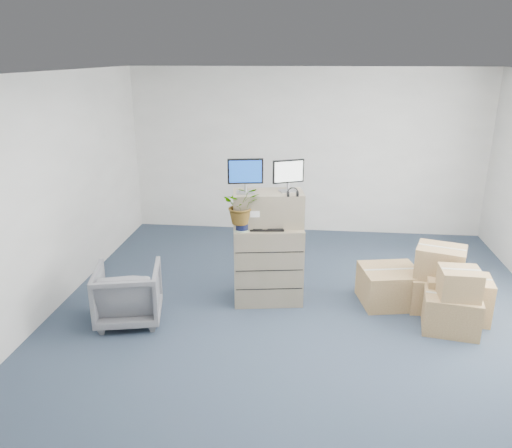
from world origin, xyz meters
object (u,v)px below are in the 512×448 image
at_px(monitor_right, 288,174).
at_px(office_chair, 128,291).
at_px(potted_plant, 242,210).
at_px(keyboard, 267,229).
at_px(monitor_left, 245,174).
at_px(water_bottle, 275,214).
at_px(filing_cabinet_lower, 268,264).

height_order(monitor_right, office_chair, monitor_right).
bearing_deg(office_chair, potted_plant, -169.94).
xyz_separation_m(keyboard, potted_plant, (-0.30, -0.06, 0.24)).
bearing_deg(potted_plant, monitor_left, 77.92).
height_order(keyboard, office_chair, keyboard).
xyz_separation_m(monitor_right, potted_plant, (-0.53, -0.27, -0.39)).
bearing_deg(potted_plant, water_bottle, 34.48).
relative_size(monitor_right, keyboard, 0.95).
height_order(monitor_left, office_chair, monitor_left).
relative_size(keyboard, potted_plant, 0.77).
distance_m(filing_cabinet_lower, monitor_left, 1.18).
xyz_separation_m(keyboard, water_bottle, (0.08, 0.20, 0.12)).
bearing_deg(monitor_right, filing_cabinet_lower, 179.35).
height_order(monitor_right, keyboard, monitor_right).
bearing_deg(potted_plant, keyboard, 11.50).
bearing_deg(filing_cabinet_lower, water_bottle, 41.19).
xyz_separation_m(filing_cabinet_lower, monitor_left, (-0.27, -0.03, 1.15)).
relative_size(monitor_right, potted_plant, 0.73).
xyz_separation_m(monitor_right, office_chair, (-1.80, -0.80, -1.26)).
bearing_deg(keyboard, water_bottle, 62.90).
distance_m(filing_cabinet_lower, monitor_right, 1.16).
bearing_deg(monitor_left, office_chair, -162.66).
distance_m(filing_cabinet_lower, potted_plant, 0.82).
bearing_deg(potted_plant, filing_cabinet_lower, 29.53).
xyz_separation_m(filing_cabinet_lower, keyboard, (-0.00, -0.11, 0.50)).
bearing_deg(office_chair, water_bottle, -167.06).
bearing_deg(filing_cabinet_lower, monitor_right, 14.33).
bearing_deg(filing_cabinet_lower, keyboard, -101.57).
relative_size(monitor_right, water_bottle, 1.46).
bearing_deg(water_bottle, monitor_left, -161.01).
relative_size(filing_cabinet_lower, keyboard, 2.43).
xyz_separation_m(monitor_left, potted_plant, (-0.03, -0.14, -0.40)).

